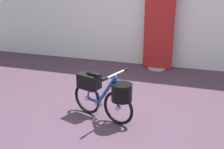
% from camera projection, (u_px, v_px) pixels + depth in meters
% --- Properties ---
extents(ground_plane, '(7.93, 7.93, 0.00)m').
position_uv_depth(ground_plane, '(107.00, 122.00, 3.64)').
color(ground_plane, '#473342').
extents(floor_banner_stand, '(0.60, 0.36, 1.73)m').
position_uv_depth(floor_banner_stand, '(159.00, 32.00, 5.53)').
color(floor_banner_stand, '#B7B7BC').
rests_on(floor_banner_stand, ground_plane).
extents(folding_bike_foreground, '(0.94, 0.53, 0.70)m').
position_uv_depth(folding_bike_foreground, '(105.00, 93.00, 3.60)').
color(folding_bike_foreground, black).
rests_on(folding_bike_foreground, ground_plane).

